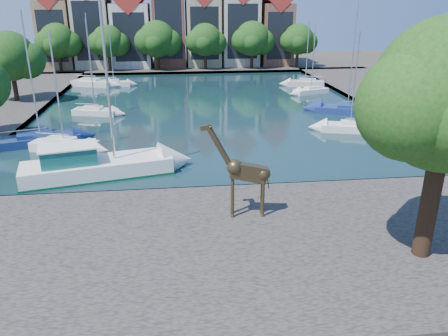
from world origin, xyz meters
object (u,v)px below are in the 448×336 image
(motorsailer, at_px, (92,164))
(sailboat_right_a, at_px, (350,126))
(giraffe_statue, at_px, (244,172))
(sailboat_left_a, at_px, (64,144))

(motorsailer, height_order, sailboat_right_a, motorsailer)
(giraffe_statue, relative_size, sailboat_left_a, 0.55)
(giraffe_statue, xyz_separation_m, sailboat_left_a, (-12.49, 13.75, -2.38))
(giraffe_statue, relative_size, sailboat_right_a, 0.57)
(sailboat_left_a, bearing_deg, sailboat_right_a, 6.18)
(motorsailer, bearing_deg, sailboat_right_a, 21.68)
(giraffe_statue, height_order, motorsailer, motorsailer)
(giraffe_statue, relative_size, motorsailer, 0.43)
(sailboat_left_a, bearing_deg, giraffe_statue, -47.75)
(sailboat_left_a, height_order, sailboat_right_a, sailboat_left_a)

